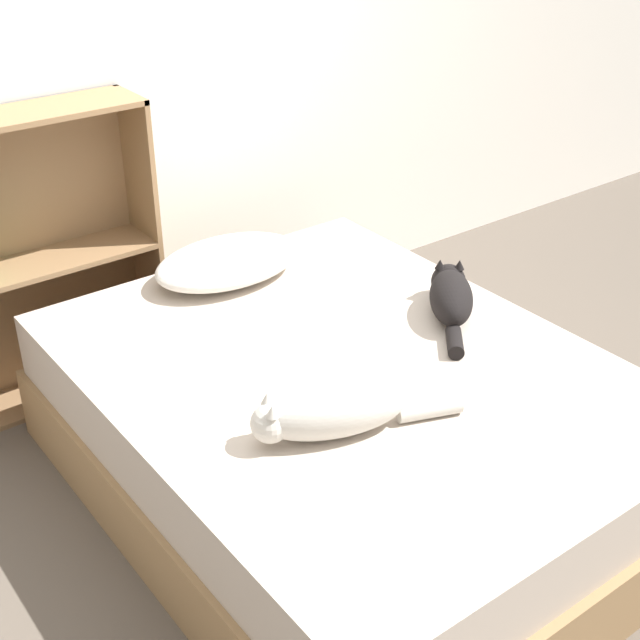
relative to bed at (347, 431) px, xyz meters
The scene contains 7 objects.
ground_plane 0.24m from the bed, ahead, with size 8.00×8.00×0.00m, color brown.
wall_back 1.66m from the bed, 90.00° to the left, with size 8.00×0.06×2.50m.
bed is the anchor object (origin of this frame).
pillow 0.82m from the bed, 87.63° to the left, with size 0.58×0.37×0.13m.
cat_light 0.48m from the bed, 136.00° to the right, with size 0.59×0.31×0.16m.
cat_dark 0.59m from the bed, ahead, with size 0.37×0.41×0.15m.
bookshelf 1.37m from the bed, 116.35° to the left, with size 0.91×0.26×1.12m.
Camera 1 is at (-1.48, -1.83, 1.99)m, focal length 50.00 mm.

